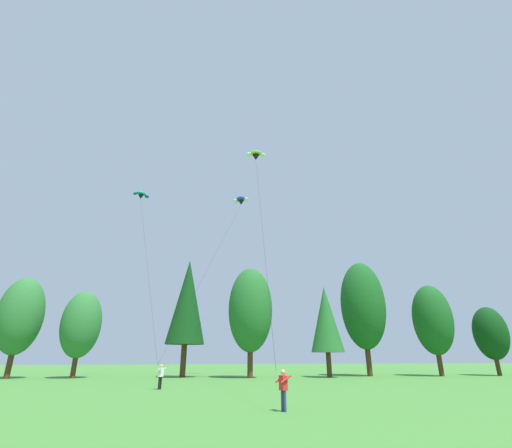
# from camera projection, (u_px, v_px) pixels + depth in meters

# --- Properties ---
(treeline_tree_c) EXTENTS (4.72, 4.72, 10.83)m
(treeline_tree_c) POSITION_uv_depth(u_px,v_px,m) (20.00, 316.00, 39.84)
(treeline_tree_c) COLOR #472D19
(treeline_tree_c) RESTS_ON ground_plane
(treeline_tree_d) EXTENTS (4.34, 4.34, 9.41)m
(treeline_tree_d) POSITION_uv_depth(u_px,v_px,m) (81.00, 324.00, 40.52)
(treeline_tree_d) COLOR #472D19
(treeline_tree_d) RESTS_ON ground_plane
(treeline_tree_e) EXTENTS (4.62, 4.62, 13.72)m
(treeline_tree_e) POSITION_uv_depth(u_px,v_px,m) (187.00, 301.00, 43.38)
(treeline_tree_e) COLOR #472D19
(treeline_tree_e) RESTS_ON ground_plane
(treeline_tree_f) EXTENTS (5.12, 5.12, 12.29)m
(treeline_tree_f) POSITION_uv_depth(u_px,v_px,m) (250.00, 309.00, 41.50)
(treeline_tree_f) COLOR #472D19
(treeline_tree_f) RESTS_ON ground_plane
(treeline_tree_g) EXTENTS (3.87, 3.87, 10.34)m
(treeline_tree_g) POSITION_uv_depth(u_px,v_px,m) (326.00, 319.00, 42.48)
(treeline_tree_g) COLOR #472D19
(treeline_tree_g) RESTS_ON ground_plane
(treeline_tree_h) EXTENTS (5.56, 5.56, 13.94)m
(treeline_tree_h) POSITION_uv_depth(u_px,v_px,m) (363.00, 305.00, 45.52)
(treeline_tree_h) COLOR #472D19
(treeline_tree_h) RESTS_ON ground_plane
(treeline_tree_i) EXTENTS (4.76, 4.76, 10.95)m
(treeline_tree_i) POSITION_uv_depth(u_px,v_px,m) (433.00, 320.00, 44.91)
(treeline_tree_i) COLOR #472D19
(treeline_tree_i) RESTS_ON ground_plane
(treeline_tree_j) EXTENTS (4.05, 4.05, 8.32)m
(treeline_tree_j) POSITION_uv_depth(u_px,v_px,m) (491.00, 333.00, 45.41)
(treeline_tree_j) COLOR #472D19
(treeline_tree_j) RESTS_ON ground_plane
(kite_flyer_near) EXTENTS (0.75, 0.76, 1.69)m
(kite_flyer_near) POSITION_uv_depth(u_px,v_px,m) (161.00, 374.00, 25.87)
(kite_flyer_near) COLOR black
(kite_flyer_near) RESTS_ON ground_plane
(kite_flyer_mid) EXTENTS (0.66, 0.69, 1.69)m
(kite_flyer_mid) POSITION_uv_depth(u_px,v_px,m) (283.00, 386.00, 15.59)
(kite_flyer_mid) COLOR navy
(kite_flyer_mid) RESTS_ON ground_plane
(parafoil_kite_high_blue_white) EXTENTS (9.38, 17.76, 22.17)m
(parafoil_kite_high_blue_white) POSITION_uv_depth(u_px,v_px,m) (241.00, 201.00, 50.55)
(parafoil_kite_high_blue_white) COLOR blue
(parafoil_kite_mid_lime_white) EXTENTS (3.97, 20.93, 24.29)m
(parafoil_kite_mid_lime_white) POSITION_uv_depth(u_px,v_px,m) (256.00, 155.00, 43.23)
(parafoil_kite_mid_lime_white) COLOR #93D633
(parafoil_kite_far_teal) EXTENTS (6.80, 18.13, 22.04)m
(parafoil_kite_far_teal) POSITION_uv_depth(u_px,v_px,m) (141.00, 195.00, 48.78)
(parafoil_kite_far_teal) COLOR teal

